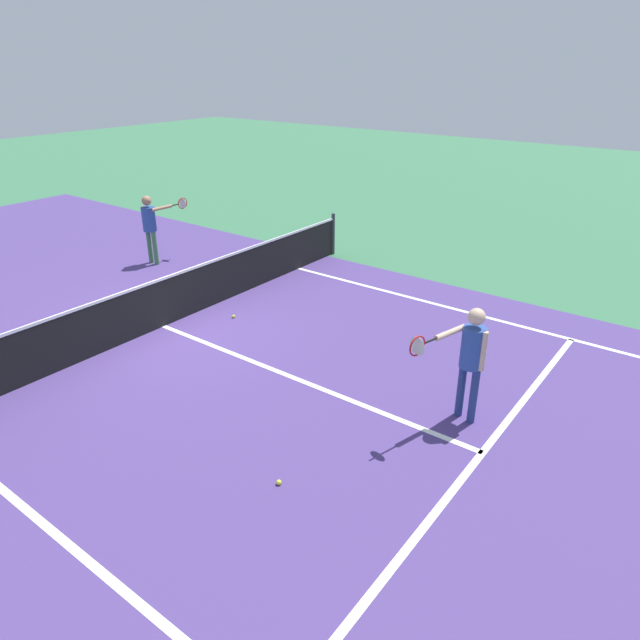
{
  "coord_description": "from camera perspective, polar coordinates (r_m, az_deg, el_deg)",
  "views": [
    {
      "loc": [
        -6.1,
        -8.34,
        4.69
      ],
      "look_at": [
        0.3,
        -3.53,
        1.0
      ],
      "focal_mm": 32.14,
      "sensor_mm": 36.0,
      "label": 1
    }
  ],
  "objects": [
    {
      "name": "player_far",
      "position": [
        14.64,
        -16.54,
        9.36
      ],
      "size": [
        1.21,
        0.53,
        1.69
      ],
      "color": "#3F7247",
      "rests_on": "ground_plane"
    },
    {
      "name": "ground_plane",
      "position": [
        11.35,
        -15.31,
        -0.6
      ],
      "size": [
        60.0,
        60.0,
        0.0
      ],
      "primitive_type": "plane",
      "color": "#38724C"
    },
    {
      "name": "line_center_service",
      "position": [
        9.25,
        -2.73,
        -5.72
      ],
      "size": [
        0.1,
        6.4,
        0.01
      ],
      "primitive_type": "cube",
      "color": "white",
      "rests_on": "ground_plane"
    },
    {
      "name": "line_sideline_right",
      "position": [
        11.49,
        21.59,
        -1.19
      ],
      "size": [
        0.1,
        11.89,
        0.01
      ],
      "primitive_type": "cube",
      "color": "white",
      "rests_on": "ground_plane"
    },
    {
      "name": "court_surface_inbounds",
      "position": [
        11.35,
        -15.31,
        -0.6
      ],
      "size": [
        10.62,
        24.4,
        0.0
      ],
      "primitive_type": "cube",
      "color": "#4C387A",
      "rests_on": "ground_plane"
    },
    {
      "name": "player_near",
      "position": [
        7.98,
        14.77,
        -3.16
      ],
      "size": [
        1.15,
        0.73,
        1.71
      ],
      "color": "navy",
      "rests_on": "ground_plane"
    },
    {
      "name": "tennis_ball_near_net",
      "position": [
        11.41,
        -8.6,
        0.36
      ],
      "size": [
        0.07,
        0.07,
        0.07
      ],
      "primitive_type": "sphere",
      "color": "#CCE033",
      "rests_on": "ground_plane"
    },
    {
      "name": "net",
      "position": [
        11.15,
        -15.59,
        1.68
      ],
      "size": [
        11.17,
        0.09,
        1.07
      ],
      "color": "#33383D",
      "rests_on": "ground_plane"
    },
    {
      "name": "tennis_ball_mid_court",
      "position": [
        7.17,
        -4.12,
        -15.82
      ],
      "size": [
        0.07,
        0.07,
        0.07
      ],
      "primitive_type": "sphere",
      "color": "#CCE033",
      "rests_on": "ground_plane"
    },
    {
      "name": "line_service_near",
      "position": [
        7.93,
        15.87,
        -12.58
      ],
      "size": [
        8.22,
        0.1,
        0.01
      ],
      "primitive_type": "cube",
      "color": "white",
      "rests_on": "ground_plane"
    }
  ]
}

